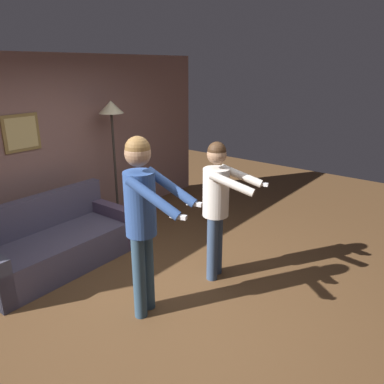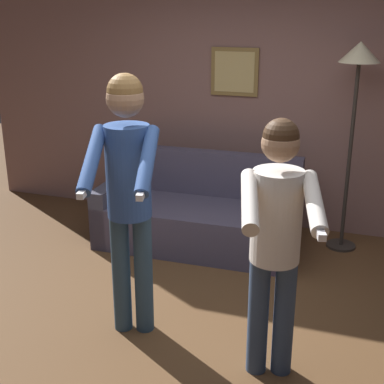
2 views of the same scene
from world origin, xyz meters
The scene contains 6 objects.
ground_plane centered at (0.00, 0.00, 0.00)m, with size 12.00×12.00×0.00m, color brown.
back_wall_assembly centered at (0.00, 2.29, 1.30)m, with size 6.40×0.09×2.60m.
couch centered at (-0.40, 1.51, 0.28)m, with size 1.92×0.89×0.87m.
torchiere_lamp centered at (0.95, 1.89, 1.66)m, with size 0.37×0.37×1.95m.
person_standing_left centered at (-0.37, -0.07, 1.14)m, with size 0.55×0.74×1.84m.
person_standing_right centered at (0.65, -0.23, 1.00)m, with size 0.54×0.68×1.65m.
Camera 2 is at (1.11, -3.11, 2.23)m, focal length 50.00 mm.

